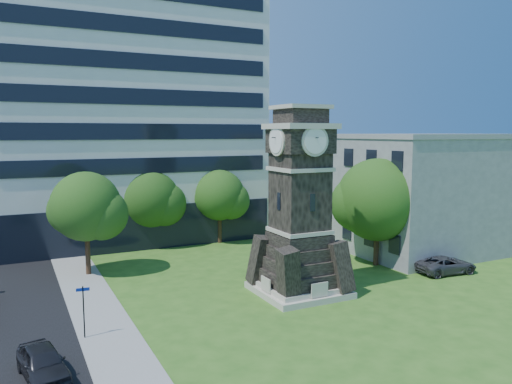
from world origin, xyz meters
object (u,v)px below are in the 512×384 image
street_sign (84,306)px  car_street_south (43,363)px  park_bench (301,294)px  clock_tower (300,214)px  car_east_lot (446,265)px

street_sign → car_street_south: bearing=-114.4°
park_bench → street_sign: 12.97m
clock_tower → park_bench: clock_tower is taller
clock_tower → street_sign: bearing=-174.1°
car_east_lot → street_sign: street_sign is taller
clock_tower → car_east_lot: bearing=-4.5°
street_sign → clock_tower: bearing=12.9°
street_sign → park_bench: bearing=6.6°
clock_tower → car_street_south: clock_tower is taller
car_east_lot → clock_tower: bearing=91.4°
clock_tower → park_bench: (-0.77, -1.52, -4.82)m
car_street_south → car_east_lot: (28.13, 4.01, -0.05)m
car_street_south → park_bench: (15.08, 3.47, -0.24)m
car_street_south → street_sign: (2.17, 3.56, 1.03)m
clock_tower → park_bench: 5.11m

